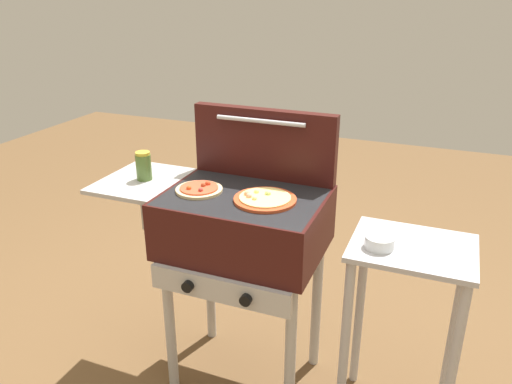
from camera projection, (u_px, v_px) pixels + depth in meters
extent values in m
plane|color=brown|center=(246.00, 373.00, 2.35)|extent=(8.00, 8.00, 0.00)
cube|color=#38110F|center=(245.00, 222.00, 2.05)|extent=(0.64, 0.48, 0.24)
cube|color=black|center=(244.00, 196.00, 2.01)|extent=(0.61, 0.46, 0.01)
cube|color=#B4B4B4|center=(142.00, 181.00, 2.17)|extent=(0.32, 0.41, 0.02)
cube|color=#B4B4B4|center=(144.00, 204.00, 2.22)|extent=(0.02, 0.02, 0.24)
cube|color=#B4B4B4|center=(219.00, 290.00, 1.90)|extent=(0.58, 0.02, 0.10)
cylinder|color=black|center=(188.00, 287.00, 1.92)|extent=(0.04, 0.02, 0.04)
cylinder|color=black|center=(246.00, 300.00, 1.84)|extent=(0.04, 0.02, 0.04)
cylinder|color=#B4B4B4|center=(170.00, 325.00, 2.15)|extent=(0.04, 0.04, 0.66)
cylinder|color=#B4B4B4|center=(290.00, 357.00, 1.97)|extent=(0.04, 0.04, 0.66)
cylinder|color=#B4B4B4|center=(210.00, 280.00, 2.48)|extent=(0.04, 0.04, 0.66)
cylinder|color=#B4B4B4|center=(316.00, 304.00, 2.29)|extent=(0.04, 0.04, 0.66)
cube|color=#38110F|center=(264.00, 144.00, 2.13)|extent=(0.63, 0.06, 0.30)
cylinder|color=#B7B7BC|center=(260.00, 121.00, 2.05)|extent=(0.38, 0.02, 0.02)
cylinder|color=#C64723|center=(265.00, 200.00, 1.95)|extent=(0.24, 0.24, 0.01)
cylinder|color=#EDD17A|center=(265.00, 197.00, 1.94)|extent=(0.20, 0.20, 0.01)
sphere|color=#E3E278|center=(257.00, 191.00, 1.98)|extent=(0.02, 0.02, 0.02)
sphere|color=#CDE77C|center=(268.00, 193.00, 1.97)|extent=(0.02, 0.02, 0.02)
sphere|color=#F2AC8A|center=(249.00, 196.00, 1.94)|extent=(0.02, 0.02, 0.02)
sphere|color=#F2A170|center=(247.00, 194.00, 1.96)|extent=(0.02, 0.02, 0.02)
sphere|color=#F2E186|center=(255.00, 198.00, 1.92)|extent=(0.02, 0.02, 0.02)
cylinder|color=beige|center=(199.00, 190.00, 2.04)|extent=(0.19, 0.19, 0.01)
cylinder|color=#D14C2D|center=(199.00, 188.00, 2.04)|extent=(0.16, 0.16, 0.01)
sphere|color=#A64223|center=(203.00, 185.00, 2.04)|extent=(0.02, 0.02, 0.02)
sphere|color=#D85522|center=(189.00, 188.00, 2.01)|extent=(0.02, 0.02, 0.02)
sphere|color=#DA4525|center=(208.00, 184.00, 2.06)|extent=(0.02, 0.02, 0.02)
sphere|color=#B53D34|center=(201.00, 190.00, 2.00)|extent=(0.02, 0.02, 0.02)
cylinder|color=#4C6B2D|center=(144.00, 167.00, 2.14)|extent=(0.07, 0.07, 0.11)
cylinder|color=gold|center=(142.00, 153.00, 2.12)|extent=(0.06, 0.06, 0.01)
cube|color=#B2B2B7|center=(413.00, 248.00, 1.82)|extent=(0.44, 0.36, 0.02)
cylinder|color=#B2B2B7|center=(344.00, 351.00, 1.91)|extent=(0.04, 0.04, 0.78)
cylinder|color=#B2B2B7|center=(451.00, 378.00, 1.78)|extent=(0.04, 0.04, 0.78)
cylinder|color=#B2B2B7|center=(360.00, 307.00, 2.17)|extent=(0.04, 0.04, 0.78)
cylinder|color=#B2B2B7|center=(454.00, 328.00, 2.04)|extent=(0.04, 0.04, 0.78)
cylinder|color=silver|center=(380.00, 242.00, 1.79)|extent=(0.11, 0.11, 0.04)
cylinder|color=beige|center=(379.00, 244.00, 1.80)|extent=(0.09, 0.09, 0.02)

